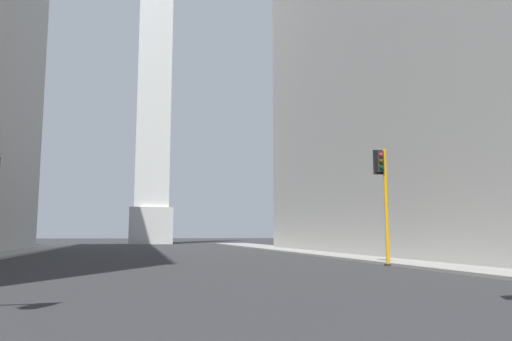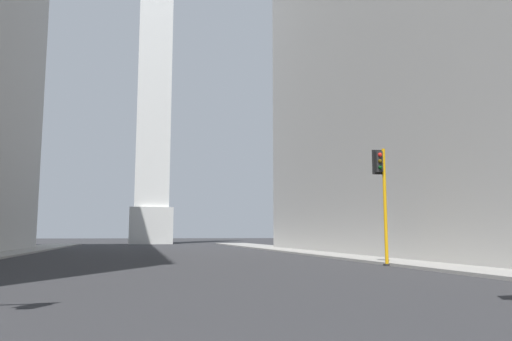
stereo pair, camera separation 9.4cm
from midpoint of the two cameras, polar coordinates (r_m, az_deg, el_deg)
name	(u,v)px [view 2 (the right image)]	position (r m, az deg, el deg)	size (l,w,h in m)	color
sidewalk_right	(361,257)	(35.86, 12.03, -9.60)	(5.00, 101.92, 0.15)	gray
obelisk	(156,44)	(93.11, -11.37, 14.01)	(7.08, 7.08, 73.42)	silver
traffic_light_mid_right	(382,188)	(27.10, 14.33, -1.95)	(0.77, 0.51, 6.14)	orange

